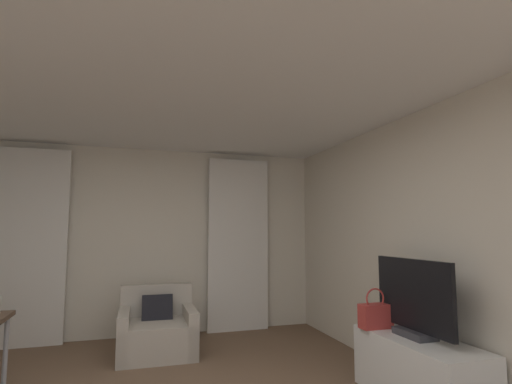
# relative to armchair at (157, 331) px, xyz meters

# --- Properties ---
(wall_window) EXTENTS (5.12, 0.06, 2.60)m
(wall_window) POSITION_rel_armchair_xyz_m (-0.19, 0.89, 1.04)
(wall_window) COLOR beige
(wall_window) RESTS_ON ground
(wall_right) EXTENTS (0.06, 6.12, 2.60)m
(wall_right) POSITION_rel_armchair_xyz_m (2.34, -2.14, 1.04)
(wall_right) COLOR beige
(wall_right) RESTS_ON ground
(ceiling) EXTENTS (5.12, 6.12, 0.06)m
(ceiling) POSITION_rel_armchair_xyz_m (-0.19, -2.14, 2.37)
(ceiling) COLOR white
(ceiling) RESTS_ON wall_left
(curtain_left_panel) EXTENTS (0.90, 0.06, 2.50)m
(curtain_left_panel) POSITION_rel_armchair_xyz_m (-1.57, 0.76, 0.99)
(curtain_left_panel) COLOR silver
(curtain_left_panel) RESTS_ON ground
(curtain_right_panel) EXTENTS (0.90, 0.06, 2.50)m
(curtain_right_panel) POSITION_rel_armchair_xyz_m (1.18, 0.76, 0.99)
(curtain_right_panel) COLOR silver
(curtain_right_panel) RESTS_ON ground
(armchair) EXTENTS (0.88, 0.83, 0.77)m
(armchair) POSITION_rel_armchair_xyz_m (0.00, 0.00, 0.00)
(armchair) COLOR #B2A899
(armchair) RESTS_ON ground
(tv_console) EXTENTS (0.51, 1.20, 0.53)m
(tv_console) POSITION_rel_armchair_xyz_m (2.02, -2.03, 0.01)
(tv_console) COLOR white
(tv_console) RESTS_ON ground
(tv_flatscreen) EXTENTS (0.20, 0.92, 0.66)m
(tv_flatscreen) POSITION_rel_armchair_xyz_m (2.02, -1.99, 0.58)
(tv_flatscreen) COLOR #333338
(tv_flatscreen) RESTS_ON tv_console
(handbag_primary) EXTENTS (0.30, 0.14, 0.37)m
(handbag_primary) POSITION_rel_armchair_xyz_m (1.88, -1.63, 0.40)
(handbag_primary) COLOR #B73833
(handbag_primary) RESTS_ON tv_console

